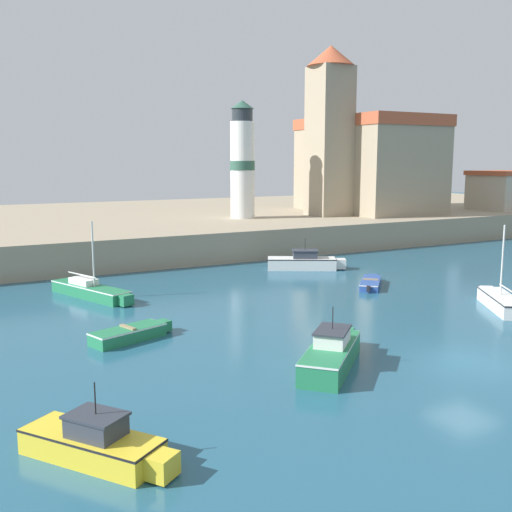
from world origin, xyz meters
The scene contains 12 objects.
ground_plane centered at (0.00, 0.00, 0.00)m, with size 200.00×200.00×0.00m, color #235670.
quay_seawall centered at (0.00, 45.64, 1.24)m, with size 120.00×40.00×2.48m, color gray.
dinghy_blue_0 centered at (6.00, 13.47, 0.26)m, with size 3.53×3.68×0.54m.
sailboat_green_1 centered at (-10.78, 18.95, 0.44)m, with size 3.55×6.86×4.63m.
motorboat_green_2 centered at (-5.17, 2.06, 0.59)m, with size 4.98×4.81×2.45m.
dinghy_green_3 centered at (-11.17, 9.39, 0.32)m, with size 4.13×2.30×0.67m.
sailboat_white_5 centered at (8.60, 5.42, 0.43)m, with size 3.80×5.14×4.64m.
motorboat_yellow_6 centered at (-15.20, -1.05, 0.50)m, with size 3.64×4.49×2.25m.
motorboat_white_7 centered at (5.58, 20.85, 0.56)m, with size 5.77×4.02×2.37m.
church centered at (23.04, 36.29, 8.18)m, with size 14.39×15.39×16.88m.
lighthouse centered at (8.00, 35.87, 7.94)m, with size 2.42×2.42×11.31m.
harbor_shed_near_wharf centered at (40.00, 31.16, 4.72)m, with size 7.79×6.01×4.44m.
Camera 1 is at (-18.55, -16.62, 8.14)m, focal length 42.00 mm.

